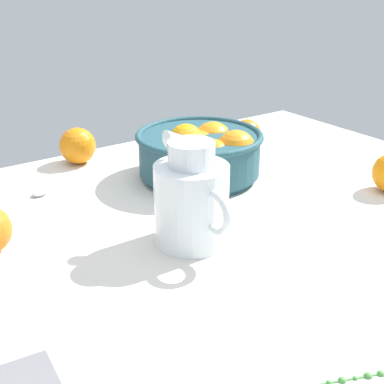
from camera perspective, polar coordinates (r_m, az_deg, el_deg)
ground_plane at (r=83.56cm, az=1.88°, el=-6.15°), size 128.48×100.41×3.00cm
fruit_bowl at (r=104.85cm, az=1.02°, el=4.35°), size 24.96×24.96×10.72cm
juice_pitcher at (r=79.81cm, az=-0.03°, el=-1.39°), size 11.29×15.73×16.97cm
loose_orange_1 at (r=123.84cm, az=5.87°, el=6.24°), size 6.59×6.59×6.59cm
loose_orange_4 at (r=115.67cm, az=-12.15°, el=4.86°), size 7.68×7.68×7.68cm
spoon at (r=104.09cm, az=-14.32°, el=0.51°), size 15.75×5.66×1.00cm
herb_sprig_0 at (r=60.97cm, az=17.36°, el=-18.30°), size 8.25×3.66×0.93cm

